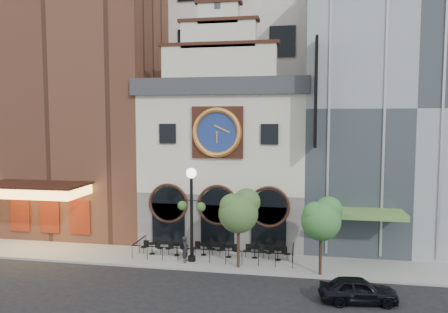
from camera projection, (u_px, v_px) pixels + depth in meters
name	position (u px, v px, depth m)	size (l,w,h in m)	color
ground	(205.00, 272.00, 27.08)	(120.00, 120.00, 0.00)	black
sidewalk	(214.00, 258.00, 29.52)	(44.00, 5.00, 0.15)	gray
clock_building	(227.00, 155.00, 34.19)	(12.60, 8.78, 18.65)	#605E5B
theater_building	(85.00, 83.00, 38.10)	(14.00, 15.60, 25.00)	brown
retail_building	(397.00, 110.00, 33.69)	(14.00, 14.40, 20.00)	gray
office_tower	(248.00, 17.00, 45.00)	(20.00, 16.00, 40.00)	silver
cafe_railing	(214.00, 251.00, 29.48)	(10.60, 2.60, 0.90)	black
bistro_0	(152.00, 247.00, 30.16)	(1.58, 0.68, 0.90)	black
bistro_1	(177.00, 249.00, 29.86)	(1.58, 0.68, 0.90)	black
bistro_2	(204.00, 248.00, 29.92)	(1.58, 0.68, 0.90)	black
bistro_3	(229.00, 250.00, 29.46)	(1.58, 0.68, 0.90)	black
bistro_4	(255.00, 251.00, 29.29)	(1.58, 0.68, 0.90)	black
bistro_5	(278.00, 253.00, 28.84)	(1.58, 0.68, 0.90)	black
car_right	(358.00, 290.00, 22.47)	(1.59, 3.96, 1.35)	black
pedestrian	(185.00, 249.00, 28.44)	(0.62, 0.41, 1.70)	black
lamppost	(191.00, 204.00, 28.39)	(1.95, 0.89, 6.17)	black
tree_left	(239.00, 210.00, 27.22)	(2.59, 2.50, 4.99)	#382619
tree_right	(322.00, 218.00, 25.94)	(2.45, 2.36, 4.71)	#382619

